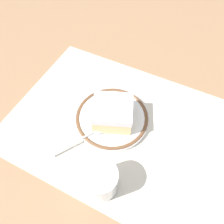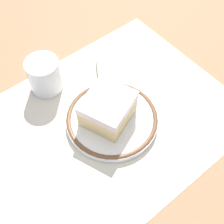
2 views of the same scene
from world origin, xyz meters
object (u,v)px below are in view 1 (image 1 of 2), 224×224
napkin (170,167)px  plate (112,117)px  cup (101,181)px  cake_slice (112,114)px  spoon (93,133)px

napkin → plate: bearing=-17.9°
cup → napkin: 0.16m
plate → cup: 0.16m
plate → cake_slice: size_ratio=1.57×
plate → spoon: bearing=72.0°
plate → cake_slice: bearing=115.5°
plate → cup: bearing=108.7°
cake_slice → napkin: size_ratio=0.84×
cup → napkin: (-0.12, -0.10, -0.03)m
cake_slice → spoon: cake_slice is taller
cake_slice → spoon: bearing=64.2°
cake_slice → plate: bearing=-64.5°
plate → spoon: size_ratio=1.36×
cake_slice → cup: bearing=108.2°
cake_slice → spoon: 0.06m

